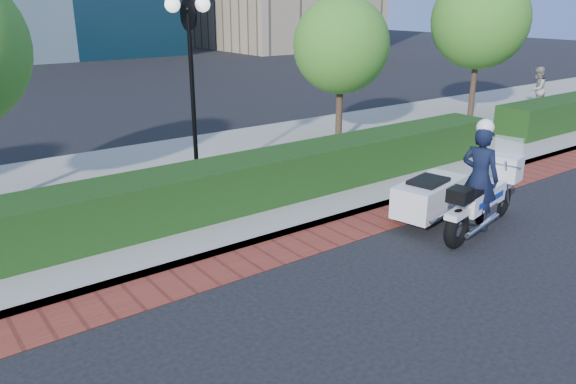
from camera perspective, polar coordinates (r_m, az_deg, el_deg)
ground at (r=8.73m, az=1.36°, el=-10.50°), size 120.00×120.00×0.00m
brick_strip at (r=9.82m, az=-4.07°, el=-7.00°), size 60.00×1.00×0.01m
sidewalk at (r=13.54m, az=-14.45°, el=0.18°), size 60.00×8.00×0.15m
hedge_main at (r=11.27m, az=-9.94°, el=-0.20°), size 18.00×1.20×1.00m
lamppost at (r=12.62m, az=-9.82°, el=12.61°), size 1.02×0.70×4.21m
tree_c at (r=16.81m, az=5.42°, el=14.62°), size 2.80×2.80×4.30m
tree_d at (r=21.67m, az=18.92°, el=16.18°), size 3.40×3.40×5.16m
police_motorcycle at (r=11.39m, az=17.06°, el=0.10°), size 2.78×2.00×2.26m
pedestrian at (r=24.07m, az=23.95°, el=9.51°), size 0.91×0.75×1.72m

